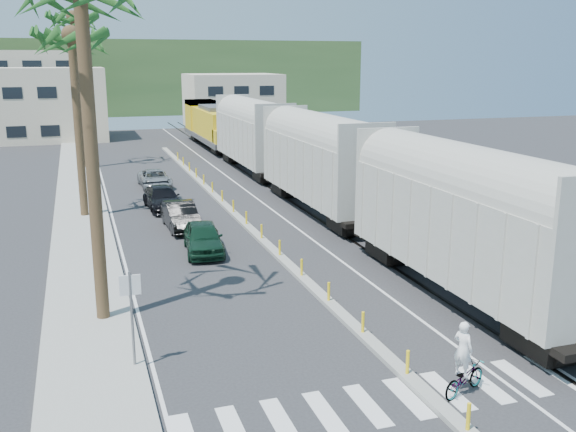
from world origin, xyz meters
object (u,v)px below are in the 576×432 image
at_px(street_sign, 131,306).
at_px(cyclist, 464,371).
at_px(car_second, 181,216).
at_px(car_lead, 203,238).

xyz_separation_m(street_sign, cyclist, (8.32, -4.24, -1.32)).
relative_size(car_second, cyclist, 2.08).
height_order(street_sign, car_second, street_sign).
bearing_deg(car_lead, street_sign, -105.17).
bearing_deg(car_second, street_sign, -105.78).
relative_size(street_sign, car_lead, 0.68).
xyz_separation_m(street_sign, car_lead, (4.16, 10.95, -1.25)).
distance_m(street_sign, car_second, 16.18).
height_order(car_lead, car_second, car_lead).
relative_size(street_sign, car_second, 0.68).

